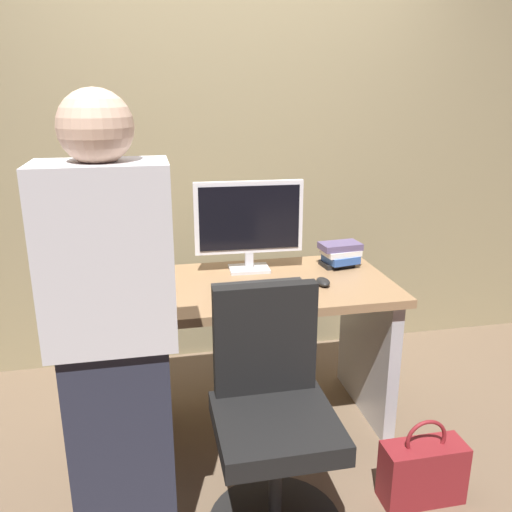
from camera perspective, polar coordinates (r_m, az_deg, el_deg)
ground_plane at (r=2.89m, az=-0.21°, el=-17.01°), size 9.00×9.00×0.00m
wall_back at (r=3.22m, az=-3.33°, el=14.98°), size 6.40×0.10×3.00m
desk at (r=2.64m, az=-0.22°, el=-7.83°), size 1.32×0.71×0.75m
office_chair at (r=2.11m, az=1.76°, el=-17.53°), size 0.52×0.52×0.94m
person_at_desk at (r=1.82m, az=-14.84°, el=-9.12°), size 0.40×0.24×1.64m
monitor at (r=2.65m, az=-0.76°, el=3.73°), size 0.54×0.15×0.46m
keyboard at (r=2.47m, az=0.33°, el=-3.29°), size 0.43×0.13×0.02m
mouse at (r=2.53m, az=7.15°, el=-2.75°), size 0.06×0.10×0.03m
cup_near_keyboard at (r=2.36m, az=-10.80°, el=-3.55°), size 0.07×0.07×0.10m
cup_by_monitor at (r=2.57m, az=-11.83°, el=-1.99°), size 0.08×0.08×0.09m
book_stack at (r=2.80m, az=8.92°, el=0.22°), size 0.22×0.17×0.13m
handbag at (r=2.46m, az=17.31°, el=-21.01°), size 0.34×0.14×0.38m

